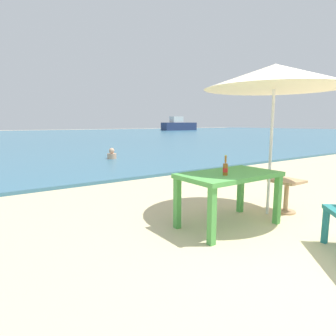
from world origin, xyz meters
name	(u,v)px	position (x,y,z in m)	size (l,w,h in m)	color
ground_plane	(335,256)	(0.00, 0.00, 0.00)	(120.00, 120.00, 0.00)	beige
sea_water	(7,137)	(0.00, 30.00, 0.04)	(120.00, 50.00, 0.08)	#386B84
picnic_table_green	(229,181)	(-0.25, 1.34, 0.65)	(1.40, 0.80, 0.76)	#4C9E47
beer_bottle_amber	(225,168)	(-0.44, 1.24, 0.85)	(0.07, 0.07, 0.26)	brown
patio_umbrella	(275,77)	(0.66, 1.36, 2.12)	(2.10, 2.10, 2.30)	silver
side_table_wood	(286,191)	(0.96, 1.23, 0.35)	(0.44, 0.44, 0.54)	tan
swimmer_person	(112,155)	(1.30, 8.78, 0.24)	(0.34, 0.34, 0.41)	tan
boat_ferry	(179,125)	(27.97, 39.90, 0.95)	(6.64, 1.81, 2.41)	navy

